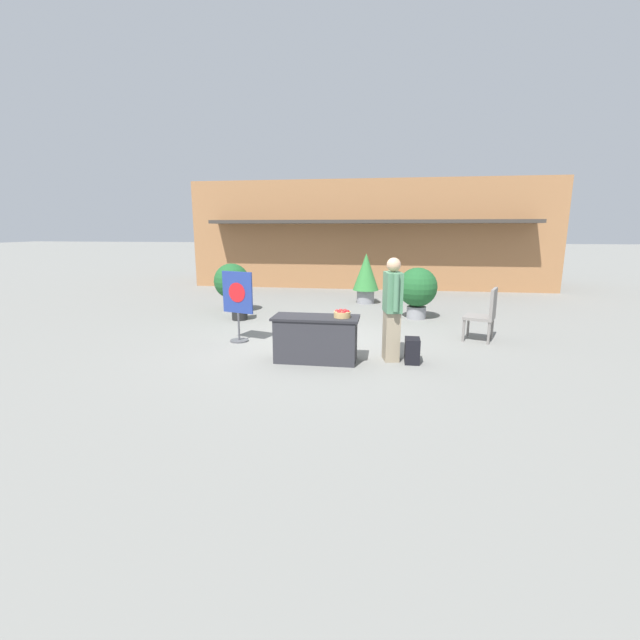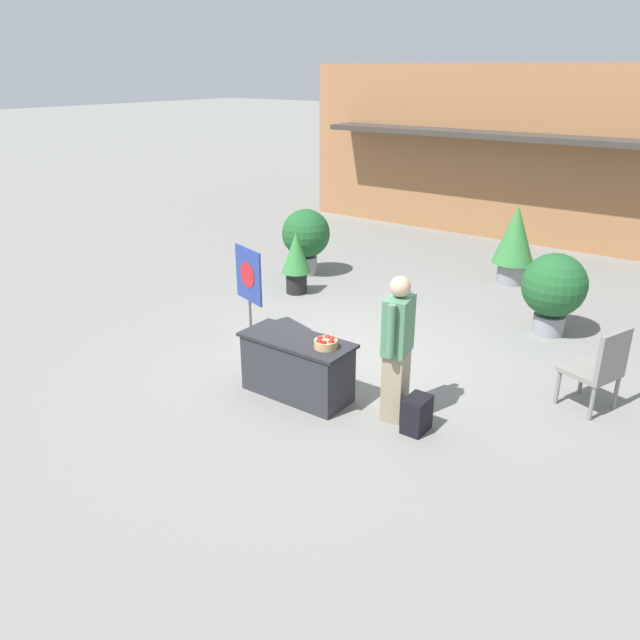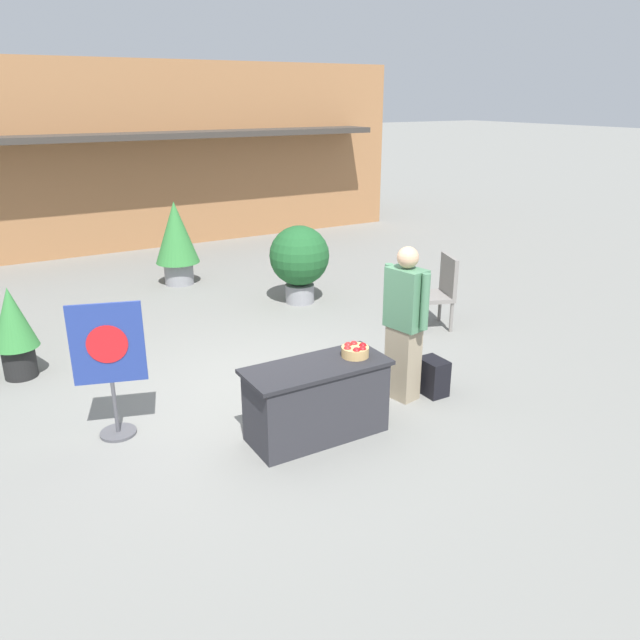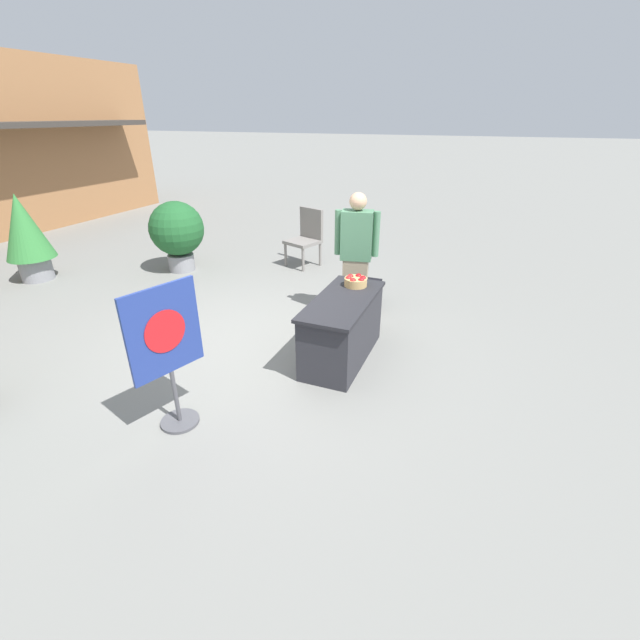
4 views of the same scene
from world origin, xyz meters
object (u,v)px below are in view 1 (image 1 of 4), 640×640
Objects in this scene: potted_plant_far_left at (417,289)px; patio_chair at (485,312)px; potted_plant_near_right at (239,294)px; person_visitor at (392,309)px; display_table at (316,339)px; backpack at (412,351)px; potted_plant_far_right at (366,275)px; poster_board at (238,302)px; apple_basket at (342,314)px; potted_plant_near_left at (232,283)px.

patio_chair is at bearing -59.87° from potted_plant_far_left.
potted_plant_far_left is (-1.19, 2.05, 0.16)m from patio_chair.
potted_plant_near_right is at bearing 7.88° from patio_chair.
potted_plant_near_right is (-5.51, 1.21, 0.05)m from patio_chair.
person_visitor reaches higher than potted_plant_near_right.
display_table is 1.13× the size of potted_plant_far_left.
patio_chair is at bearing 48.19° from backpack.
backpack is 0.39× the size of patio_chair.
potted_plant_far_right reaches higher than potted_plant_near_right.
poster_board is at bearing -114.94° from potted_plant_far_right.
person_visitor is 1.54× the size of potted_plant_near_right.
patio_chair reaches higher than display_table.
potted_plant_far_right is at bearing 89.01° from apple_basket.
apple_basket reaches higher than backpack.
potted_plant_near_left is at bearing 126.28° from display_table.
potted_plant_far_left is at bearing 63.60° from display_table.
person_visitor is 1.34× the size of potted_plant_near_left.
potted_plant_near_left reaches higher than potted_plant_far_left.
potted_plant_far_right is (-1.06, 5.77, 0.63)m from backpack.
patio_chair is at bearing -151.03° from person_visitor.
patio_chair is at bearing 34.26° from apple_basket.
person_visitor is 4.60m from potted_plant_near_right.
potted_plant_far_right is at bearing -37.70° from patio_chair.
potted_plant_far_right is (-1.37, 2.05, 0.10)m from potted_plant_far_left.
potted_plant_near_right is at bearing 144.28° from backpack.
potted_plant_far_left is (4.86, -0.16, -0.04)m from potted_plant_near_left.
potted_plant_near_left is at bearing 118.58° from potted_plant_near_right.
potted_plant_near_right reaches higher than patio_chair.
person_visitor is at bearing -37.14° from potted_plant_near_right.
backpack is 6.01m from potted_plant_near_left.
potted_plant_near_left is (-4.20, 3.77, -0.11)m from person_visitor.
apple_basket is at bearing 81.89° from poster_board.
poster_board reaches higher than potted_plant_near_left.
patio_chair is (2.66, 1.81, -0.25)m from apple_basket.
backpack is 0.33× the size of potted_plant_far_left.
backpack is (0.35, -0.11, -0.68)m from person_visitor.
person_visitor reaches higher than poster_board.
person_visitor is 3.08m from poster_board.
potted_plant_far_left is (3.64, 2.82, -0.05)m from poster_board.
poster_board is 3.22m from potted_plant_near_left.
patio_chair is (3.10, 1.81, 0.20)m from display_table.
apple_basket is 4.13m from potted_plant_far_left.
potted_plant_far_right is (-0.71, 5.65, -0.05)m from person_visitor.
person_visitor is 1.37× the size of potted_plant_far_left.
potted_plant_far_right is (0.54, 5.90, 0.45)m from display_table.
display_table is 0.83× the size of person_visitor.
potted_plant_far_left is at bearing 145.32° from poster_board.
potted_plant_near_right is at bearing 133.22° from apple_basket.
display_table is at bearing 179.08° from apple_basket.
person_visitor reaches higher than apple_basket.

